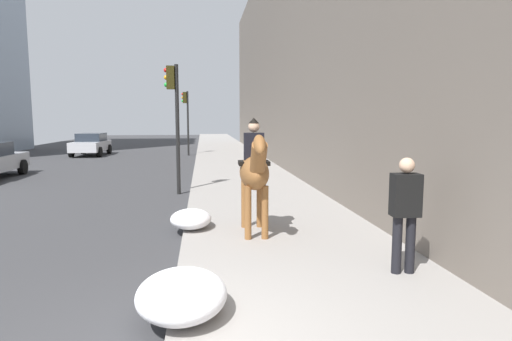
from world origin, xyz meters
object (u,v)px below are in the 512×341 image
Objects in this scene: mounted_horse_near at (255,171)px; pedestrian_greeting at (405,208)px; traffic_light_far_curb at (186,113)px; traffic_light_near_curb at (174,108)px; car_mid_lane at (91,144)px.

mounted_horse_near is 3.08m from pedestrian_greeting.
mounted_horse_near is 1.33× the size of pedestrian_greeting.
traffic_light_far_curb is (22.29, 3.90, 1.64)m from pedestrian_greeting.
mounted_horse_near is 0.56× the size of traffic_light_near_curb.
pedestrian_greeting reaches higher than car_mid_lane.
traffic_light_far_curb is (14.49, 0.16, 0.05)m from traffic_light_near_curb.
mounted_horse_near is 0.56× the size of car_mid_lane.
car_mid_lane is (20.68, 8.17, -0.62)m from mounted_horse_near.
traffic_light_near_curb reaches higher than mounted_horse_near.
pedestrian_greeting is at bearing -154.36° from traffic_light_near_curb.
mounted_horse_near is at bearing -161.12° from traffic_light_near_curb.
pedestrian_greeting is 0.42× the size of car_mid_lane.
traffic_light_near_curb is at bearing 28.86° from pedestrian_greeting.
pedestrian_greeting is at bearing 24.55° from car_mid_lane.
traffic_light_near_curb is 14.49m from traffic_light_far_curb.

